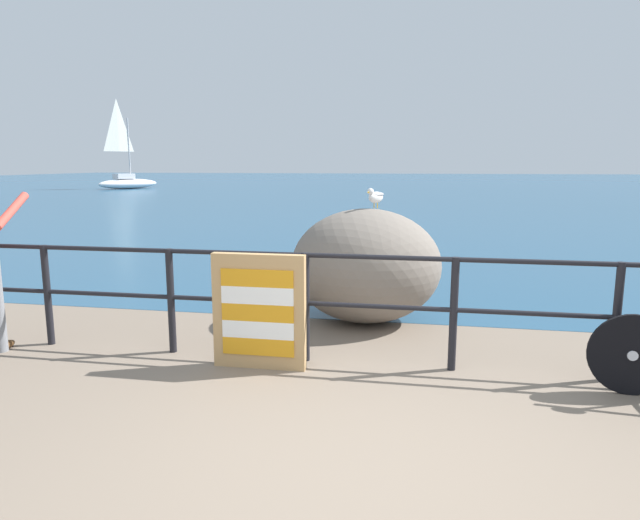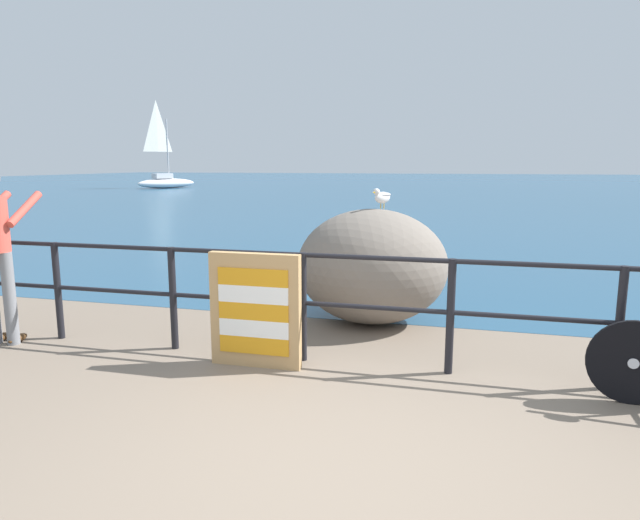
% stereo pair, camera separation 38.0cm
% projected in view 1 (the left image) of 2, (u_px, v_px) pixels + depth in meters
% --- Properties ---
extents(ground_plane, '(120.00, 120.00, 0.10)m').
position_uv_depth(ground_plane, '(412.00, 209.00, 22.75)').
color(ground_plane, '#756656').
extents(sea_surface, '(120.00, 90.00, 0.01)m').
position_uv_depth(sea_surface, '(418.00, 183.00, 50.05)').
color(sea_surface, navy).
rests_on(sea_surface, ground_plane).
extents(promenade_railing, '(9.37, 0.07, 1.02)m').
position_uv_depth(promenade_railing, '(378.00, 297.00, 4.98)').
color(promenade_railing, black).
rests_on(promenade_railing, ground_plane).
extents(folded_deckchair_stack, '(0.84, 0.10, 1.04)m').
position_uv_depth(folded_deckchair_stack, '(259.00, 312.00, 4.93)').
color(folded_deckchair_stack, tan).
rests_on(folded_deckchair_stack, ground_plane).
extents(breakwater_boulder_main, '(1.72, 1.59, 1.31)m').
position_uv_depth(breakwater_boulder_main, '(366.00, 265.00, 6.41)').
color(breakwater_boulder_main, slate).
rests_on(breakwater_boulder_main, ground).
extents(seagull, '(0.22, 0.33, 0.23)m').
position_uv_depth(seagull, '(376.00, 196.00, 6.33)').
color(seagull, gold).
rests_on(seagull, breakwater_boulder_main).
extents(sailboat, '(3.44, 4.42, 6.16)m').
position_uv_depth(sailboat, '(127.00, 179.00, 39.23)').
color(sailboat, white).
rests_on(sailboat, sea_surface).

